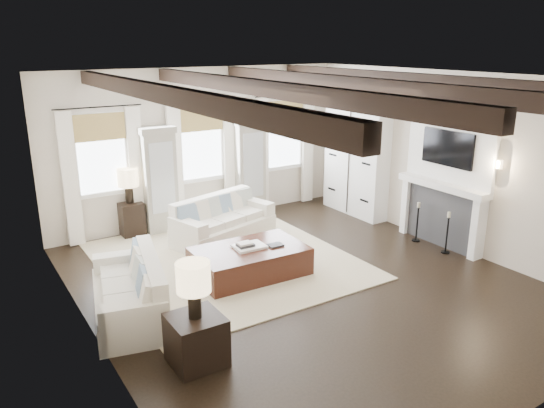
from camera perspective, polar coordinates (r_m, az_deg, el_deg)
ground at (r=8.56m, az=3.55°, el=-8.44°), size 7.50×7.50×0.00m
room_shell at (r=9.07m, az=4.28°, el=5.62°), size 6.54×7.54×3.22m
area_rug at (r=9.39m, az=-5.01°, el=-6.02°), size 4.00×4.37×0.02m
sofa_back at (r=10.23m, az=-5.45°, el=-2.01°), size 2.16×1.40×0.85m
sofa_left at (r=7.70m, az=-14.76°, el=-9.28°), size 1.30×2.11×0.84m
ottoman at (r=8.74m, az=-2.41°, el=-6.19°), size 1.82×1.18×0.47m
tray at (r=8.66m, az=-2.46°, el=-4.59°), size 0.51×0.40×0.04m
book_lower at (r=8.61m, az=-2.87°, el=-4.43°), size 0.27×0.21×0.04m
book_upper at (r=8.59m, az=-2.95°, el=-4.25°), size 0.23×0.18×0.03m
book_loose at (r=8.72m, az=0.37°, el=-4.45°), size 0.25×0.19×0.03m
side_table_front at (r=6.53m, az=-8.14°, el=-14.28°), size 0.61×0.61×0.61m
lamp_front at (r=6.17m, az=-8.44°, el=-8.15°), size 0.40×0.40×0.69m
side_table_back at (r=10.81m, az=-14.90°, el=-1.55°), size 0.45×0.45×0.67m
lamp_back at (r=10.59m, az=-15.23°, el=2.59°), size 0.40×0.40×0.69m
candlestick_near at (r=10.09m, az=18.29°, el=-3.29°), size 0.16×0.16×0.78m
candlestick_far at (r=10.52m, az=15.34°, el=-2.20°), size 0.16×0.16×0.77m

